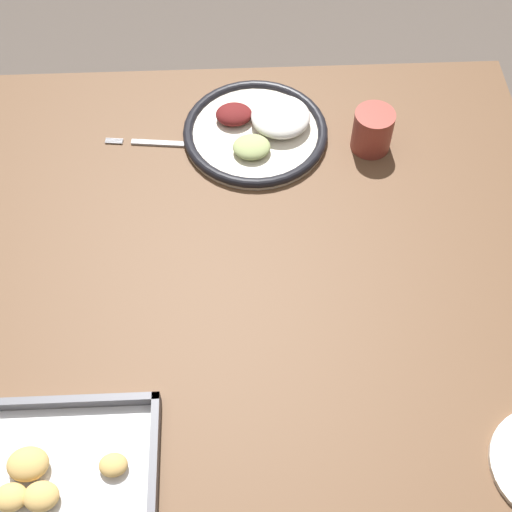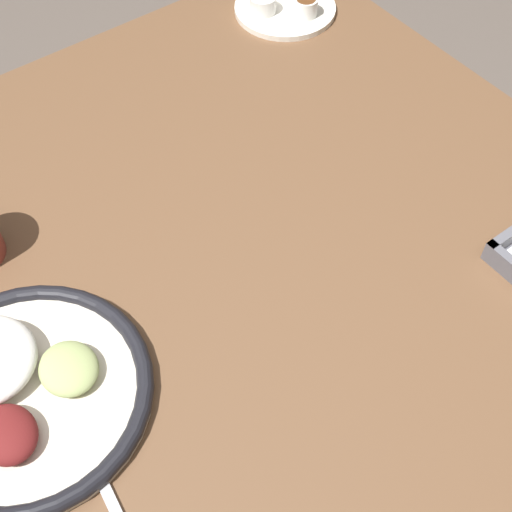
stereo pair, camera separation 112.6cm
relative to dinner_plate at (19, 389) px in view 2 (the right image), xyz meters
name	(u,v)px [view 2 (the right image)]	position (x,y,z in m)	size (l,w,h in m)	color
ground_plane	(257,472)	(0.02, 0.32, -0.73)	(8.00, 8.00, 0.00)	#564C44
dining_table	(258,312)	(0.02, 0.32, -0.11)	(1.12, 1.03, 0.71)	brown
dinner_plate	(19,389)	(0.00, 0.00, 0.00)	(0.29, 0.29, 0.05)	beige
saucer_plate	(285,3)	(-0.40, 0.69, 0.00)	(0.18, 0.18, 0.04)	white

